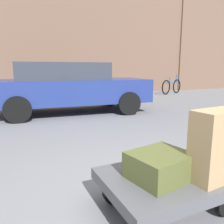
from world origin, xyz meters
The scene contains 8 objects.
ground_plane centered at (0.00, 0.00, 0.00)m, with size 60.00×60.00×0.00m, color slate.
luggage_cart centered at (0.00, 0.00, 0.27)m, with size 1.17×0.83×0.34m.
suitcase_olive_rear_right centered at (-0.12, -0.02, 0.45)m, with size 0.49×0.42×0.22m, color #4C5128.
suitcase_tan_stacked_top centered at (0.26, -0.23, 0.64)m, with size 0.42×0.23×0.59m, color #9E7F56.
parked_car centered at (0.38, 4.90, 0.76)m, with size 4.45×2.24×1.42m.
bicycle_leaning centered at (6.39, 7.69, 0.37)m, with size 1.68×0.65×0.96m.
bollard_kerb_near centered at (2.50, 6.89, 0.31)m, with size 0.25×0.25×0.62m, color #72665B.
bollard_kerb_mid centered at (3.85, 6.89, 0.31)m, with size 0.25×0.25×0.62m, color #72665B.
Camera 1 is at (-1.24, -1.46, 1.25)m, focal length 36.14 mm.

